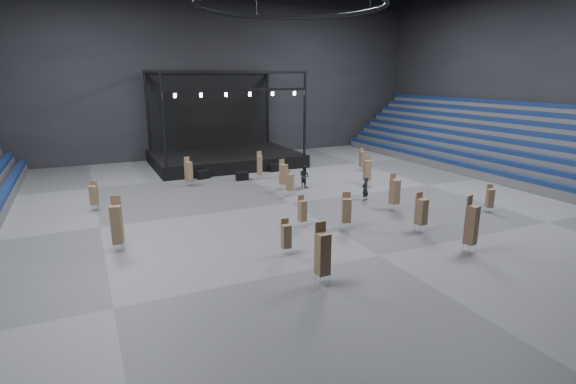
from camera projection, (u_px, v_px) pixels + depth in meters
name	position (u px, v px, depth m)	size (l,w,h in m)	color
floor	(290.00, 203.00, 31.67)	(50.00, 50.00, 0.00)	#525255
wall_back	(207.00, 73.00, 47.84)	(50.00, 0.20, 18.00)	black
wall_right	(547.00, 72.00, 39.54)	(0.20, 42.00, 18.00)	black
bleachers_right	(520.00, 155.00, 40.54)	(7.20, 40.00, 6.40)	#464649
stage	(223.00, 149.00, 45.56)	(14.00, 10.00, 9.20)	black
truss_ring	(291.00, 6.00, 28.38)	(12.30, 12.30, 5.15)	black
flight_case_left	(203.00, 175.00, 38.98)	(1.08, 0.54, 0.72)	black
flight_case_mid	(242.00, 176.00, 38.47)	(1.05, 0.52, 0.70)	black
flight_case_right	(275.00, 167.00, 41.99)	(1.09, 0.54, 0.73)	black
chair_stack_0	(322.00, 253.00, 19.12)	(0.55, 0.55, 2.76)	silver
chair_stack_1	(395.00, 191.00, 29.69)	(0.63, 0.63, 2.49)	silver
chair_stack_2	(302.00, 210.00, 26.52)	(0.45, 0.45, 1.90)	silver
chair_stack_3	(283.00, 174.00, 35.19)	(0.62, 0.62, 2.37)	silver
chair_stack_4	(94.00, 195.00, 29.85)	(0.59, 0.59, 1.95)	silver
chair_stack_5	(490.00, 198.00, 29.32)	(0.54, 0.54, 1.86)	silver
chair_stack_6	(421.00, 211.00, 25.61)	(0.64, 0.64, 2.32)	silver
chair_stack_7	(260.00, 165.00, 38.72)	(0.53, 0.53, 2.41)	silver
chair_stack_8	(367.00, 170.00, 36.37)	(0.61, 0.61, 2.49)	silver
chair_stack_9	(471.00, 224.00, 22.57)	(0.67, 0.67, 2.95)	silver
chair_stack_10	(346.00, 210.00, 26.06)	(0.67, 0.67, 2.20)	silver
chair_stack_11	(362.00, 159.00, 42.14)	(0.47, 0.47, 2.14)	silver
chair_stack_12	(189.00, 171.00, 36.22)	(0.63, 0.63, 2.38)	silver
chair_stack_13	(290.00, 182.00, 33.51)	(0.56, 0.56, 1.92)	silver
chair_stack_14	(286.00, 236.00, 22.39)	(0.45, 0.45, 1.85)	silver
chair_stack_15	(117.00, 224.00, 22.70)	(0.64, 0.64, 2.91)	silver
man_center	(365.00, 189.00, 32.13)	(0.63, 0.41, 1.72)	black
crew_member	(304.00, 176.00, 35.92)	(0.88, 0.68, 1.81)	black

